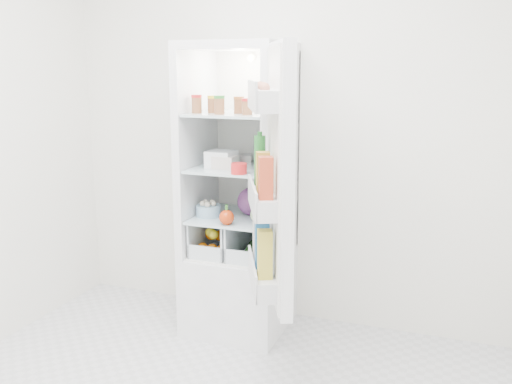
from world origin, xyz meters
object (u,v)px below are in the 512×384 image
at_px(refrigerator, 242,226).
at_px(mushroom_bowl, 208,211).
at_px(red_cabbage, 251,201).
at_px(fridge_door, 275,182).

height_order(refrigerator, mushroom_bowl, refrigerator).
xyz_separation_m(red_cabbage, mushroom_bowl, (-0.24, -0.12, -0.05)).
xyz_separation_m(mushroom_bowl, fridge_door, (0.59, -0.47, 0.31)).
bearing_deg(mushroom_bowl, red_cabbage, 27.83).
height_order(refrigerator, fridge_door, refrigerator).
bearing_deg(red_cabbage, refrigerator, 168.92).
relative_size(mushroom_bowl, fridge_door, 0.12).
bearing_deg(mushroom_bowl, fridge_door, -38.37).
height_order(refrigerator, red_cabbage, refrigerator).
distance_m(mushroom_bowl, fridge_door, 0.82).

